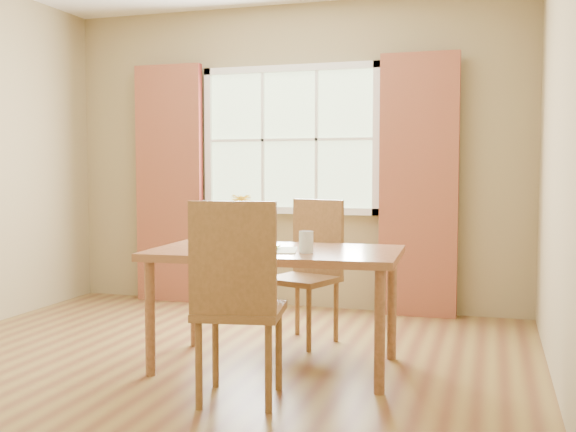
{
  "coord_description": "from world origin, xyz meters",
  "views": [
    {
      "loc": [
        1.75,
        -3.91,
        1.24
      ],
      "look_at": [
        0.56,
        -0.01,
        0.96
      ],
      "focal_mm": 42.0,
      "sensor_mm": 36.0,
      "label": 1
    }
  ],
  "objects_px": {
    "water_glass": "(306,242)",
    "flower_vase": "(241,214)",
    "chair_far": "(310,264)",
    "chair_near": "(237,294)",
    "dining_table": "(276,261)",
    "croissant_sandwich": "(252,237)"
  },
  "relations": [
    {
      "from": "chair_far",
      "to": "croissant_sandwich",
      "type": "relative_size",
      "value": 5.14
    },
    {
      "from": "chair_near",
      "to": "water_glass",
      "type": "distance_m",
      "value": 0.66
    },
    {
      "from": "dining_table",
      "to": "chair_near",
      "type": "height_order",
      "value": "chair_near"
    },
    {
      "from": "chair_near",
      "to": "chair_far",
      "type": "relative_size",
      "value": 1.06
    },
    {
      "from": "dining_table",
      "to": "flower_vase",
      "type": "distance_m",
      "value": 0.45
    },
    {
      "from": "croissant_sandwich",
      "to": "flower_vase",
      "type": "xyz_separation_m",
      "value": [
        -0.19,
        0.32,
        0.11
      ]
    },
    {
      "from": "chair_near",
      "to": "water_glass",
      "type": "xyz_separation_m",
      "value": [
        0.21,
        0.59,
        0.21
      ]
    },
    {
      "from": "chair_near",
      "to": "flower_vase",
      "type": "xyz_separation_m",
      "value": [
        -0.32,
        0.9,
        0.35
      ]
    },
    {
      "from": "flower_vase",
      "to": "dining_table",
      "type": "bearing_deg",
      "value": -32.03
    },
    {
      "from": "dining_table",
      "to": "chair_near",
      "type": "relative_size",
      "value": 1.45
    },
    {
      "from": "dining_table",
      "to": "chair_far",
      "type": "height_order",
      "value": "chair_far"
    },
    {
      "from": "chair_far",
      "to": "chair_near",
      "type": "bearing_deg",
      "value": -71.02
    },
    {
      "from": "chair_near",
      "to": "flower_vase",
      "type": "height_order",
      "value": "chair_near"
    },
    {
      "from": "dining_table",
      "to": "chair_far",
      "type": "relative_size",
      "value": 1.54
    },
    {
      "from": "water_glass",
      "to": "flower_vase",
      "type": "height_order",
      "value": "flower_vase"
    },
    {
      "from": "dining_table",
      "to": "water_glass",
      "type": "distance_m",
      "value": 0.29
    },
    {
      "from": "dining_table",
      "to": "flower_vase",
      "type": "xyz_separation_m",
      "value": [
        -0.3,
        0.19,
        0.28
      ]
    },
    {
      "from": "dining_table",
      "to": "flower_vase",
      "type": "relative_size",
      "value": 4.75
    },
    {
      "from": "water_glass",
      "to": "croissant_sandwich",
      "type": "bearing_deg",
      "value": -177.73
    },
    {
      "from": "chair_near",
      "to": "chair_far",
      "type": "xyz_separation_m",
      "value": [
        0.01,
        1.42,
        -0.03
      ]
    },
    {
      "from": "chair_far",
      "to": "flower_vase",
      "type": "bearing_deg",
      "value": -103.0
    },
    {
      "from": "water_glass",
      "to": "flower_vase",
      "type": "relative_size",
      "value": 0.39
    }
  ]
}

